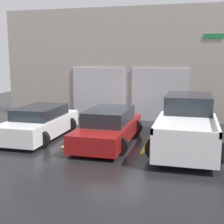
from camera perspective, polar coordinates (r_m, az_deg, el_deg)
name	(u,v)px	position (r m, az deg, el deg)	size (l,w,h in m)	color
ground_plane	(118,133)	(13.53, 1.15, -3.83)	(28.00, 28.00, 0.00)	black
shophouse_building	(133,65)	(16.36, 3.91, 8.57)	(14.15, 0.68, 5.74)	#9E9389
pickup_truck	(187,124)	(11.80, 13.63, -2.06)	(2.50, 5.50, 1.77)	white
sedan_white	(40,123)	(13.00, -13.08, -1.96)	(2.11, 4.21, 1.26)	white
sedan_side	(109,127)	(11.95, -0.57, -2.70)	(2.12, 4.62, 1.29)	maroon
parking_stripe_far_left	(9,135)	(13.84, -18.39, -4.02)	(0.12, 2.20, 0.01)	gold
parking_stripe_left	(73,140)	(12.51, -7.08, -5.04)	(0.12, 2.20, 0.01)	gold
parking_stripe_centre	(146,145)	(11.78, 6.28, -5.98)	(0.12, 2.20, 0.01)	gold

